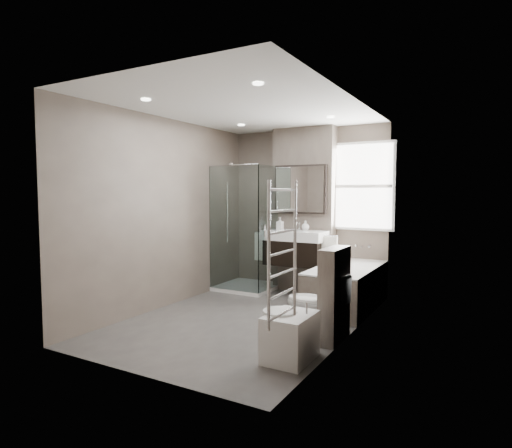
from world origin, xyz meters
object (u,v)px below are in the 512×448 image
Objects in this scene: bathtub at (347,285)px; toilet at (315,304)px; vanity at (295,247)px; bidet at (290,335)px.

bathtub is 1.30m from toilet.
bidet is at bearing -66.84° from vanity.
vanity is 1.93m from toilet.
bidet is at bearing -87.52° from bathtub.
toilet is 0.76m from bidet.
bathtub is 2.83× the size of bidet.
vanity is 0.59× the size of bathtub.
toilet is at bearing 93.34° from bidet.
bidet is (1.01, -2.37, -0.51)m from vanity.
toilet is 1.26× the size of bidet.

